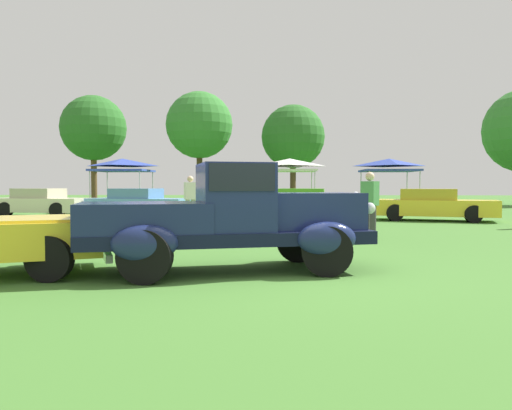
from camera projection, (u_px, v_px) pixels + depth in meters
name	position (u px, v px, depth m)	size (l,w,h in m)	color
ground_plane	(270.00, 274.00, 7.61)	(120.00, 120.00, 0.00)	#42752D
feature_pickup_truck	(229.00, 217.00, 7.82)	(4.68, 2.69, 1.70)	black
show_car_cream	(41.00, 203.00, 21.70)	(4.36, 2.34, 1.22)	beige
show_car_skyblue	(139.00, 203.00, 21.23)	(4.62, 2.61, 1.22)	#669EDB
show_car_lime	(304.00, 203.00, 20.67)	(4.63, 2.16, 1.22)	#60C62D
show_car_yellow	(432.00, 205.00, 19.07)	(4.86, 2.95, 1.22)	yellow
spectator_between_cars	(190.00, 198.00, 17.51)	(0.47, 0.40, 1.69)	#9E998E
spectator_by_row	(370.00, 203.00, 12.38)	(0.45, 0.46, 1.69)	#383838
spectator_far_side	(229.00, 200.00, 15.47)	(0.41, 0.26, 1.69)	#7F7056
canopy_tent_left_field	(122.00, 164.00, 25.25)	(2.73, 2.73, 2.71)	#B7B7BC
canopy_tent_center_field	(290.00, 164.00, 25.20)	(2.66, 2.66, 2.71)	#B7B7BC
canopy_tent_right_field	(389.00, 164.00, 25.26)	(2.71, 2.71, 2.71)	#B7B7BC
treeline_far_left	(93.00, 128.00, 37.64)	(4.91, 4.91, 8.14)	brown
treeline_mid_left	(199.00, 125.00, 37.30)	(5.00, 5.00, 8.37)	#47331E
treeline_center	(293.00, 137.00, 37.29)	(4.75, 4.75, 7.38)	#47331E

